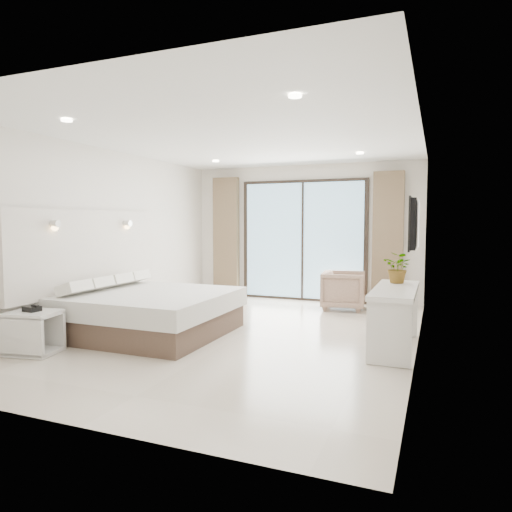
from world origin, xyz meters
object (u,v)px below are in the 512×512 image
object	(u,v)px
nightstand	(33,333)
armchair	(344,288)
console_desk	(395,305)
bed	(149,312)

from	to	relation	value
nightstand	armchair	bearing A→B (deg)	45.14
nightstand	console_desk	size ratio (longest dim) A/B	0.39
bed	console_desk	world-z (taller)	console_desk
bed	nightstand	size ratio (longest dim) A/B	3.38
console_desk	armchair	bearing A→B (deg)	114.56
nightstand	armchair	size ratio (longest dim) A/B	0.82
console_desk	armchair	xyz separation A→B (m)	(-1.09, 2.38, -0.18)
console_desk	armchair	size ratio (longest dim) A/B	2.08
nightstand	console_desk	bearing A→B (deg)	14.11
nightstand	console_desk	distance (m)	4.38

